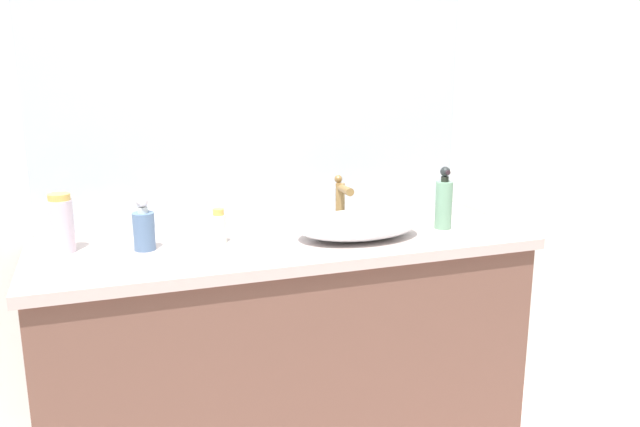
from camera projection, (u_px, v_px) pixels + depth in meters
The scene contains 9 objects.
bathroom_wall_rear at pixel (277, 110), 2.35m from camera, with size 6.00×0.06×2.60m, color silver.
vanity_counter at pixel (287, 363), 2.22m from camera, with size 1.61×0.58×0.90m.
wall_mirror_panel at pixel (260, 94), 2.28m from camera, with size 1.56×0.01×0.91m, color #B2BCC6.
sink_basin at pixel (358, 225), 2.12m from camera, with size 0.42×0.26×0.09m, color silver.
faucet at pixel (341, 198), 2.24m from camera, with size 0.03×0.13×0.18m.
soap_dispenser at pixel (144, 228), 1.97m from camera, with size 0.07×0.07×0.17m.
lotion_bottle at pixel (219, 227), 2.05m from camera, with size 0.05×0.05×0.11m.
perfume_bottle at pixel (444, 202), 2.22m from camera, with size 0.06×0.06×0.22m.
spray_can at pixel (61, 224), 1.95m from camera, with size 0.07×0.07×0.18m.
Camera 1 is at (-0.64, -1.56, 1.48)m, focal length 35.99 mm.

